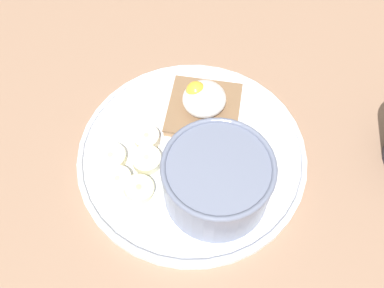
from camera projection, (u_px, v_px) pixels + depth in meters
ground_plane at (192, 161)px, 52.43cm from camera, size 120.00×120.00×2.00cm
plate at (192, 154)px, 50.90cm from camera, size 27.21×27.21×1.60cm
oatmeal_bowl at (217, 180)px, 45.06cm from camera, size 11.79×11.79×6.66cm
toast_slice at (204, 109)px, 53.23cm from camera, size 11.02×11.02×1.21cm
poached_egg at (203, 98)px, 51.42cm from camera, size 5.37×5.27×3.58cm
banana_slice_front at (147, 160)px, 49.36cm from camera, size 4.59×4.56×1.56cm
banana_slice_left at (147, 138)px, 50.93cm from camera, size 3.76×3.69×1.56cm
banana_slice_back at (118, 180)px, 48.20cm from camera, size 4.80×4.78×1.39cm
banana_slice_right at (111, 157)px, 49.68cm from camera, size 3.76×3.74×1.31cm
banana_slice_inner at (139, 189)px, 47.51cm from camera, size 4.56×4.61×1.55cm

